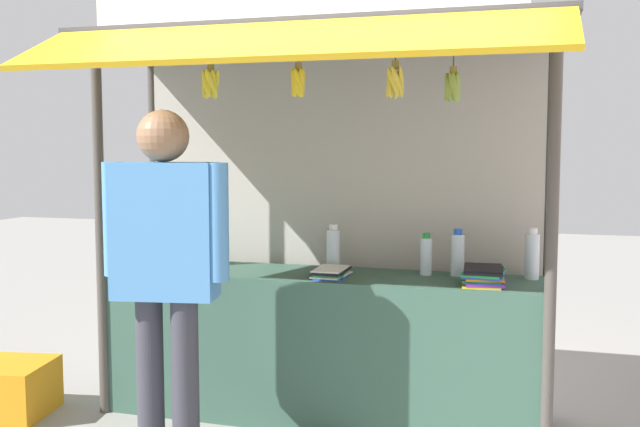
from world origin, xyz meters
The scene contains 16 objects.
ground_plane centered at (0.00, 0.00, 0.00)m, with size 20.00×20.00×0.00m, color gray.
stall_counter centered at (0.00, 0.00, 0.43)m, with size 2.53×0.55×0.86m, color #385B4C.
stall_structure centered at (0.00, 0.07, 1.55)m, with size 2.73×1.38×2.59m.
water_bottle_back_left centered at (0.05, 0.11, 0.99)m, with size 0.08×0.08×0.28m.
water_bottle_far_right centered at (0.60, 0.13, 0.97)m, with size 0.07×0.07×0.24m.
water_bottle_right centered at (0.77, 0.15, 0.98)m, with size 0.08×0.08×0.27m.
water_bottle_mid_right centered at (1.18, 0.16, 0.99)m, with size 0.08×0.08×0.29m.
water_bottle_center centered at (-0.88, 0.08, 0.98)m, with size 0.07×0.07×0.26m.
magazine_stack_front_left centered at (0.93, -0.08, 0.90)m, with size 0.23×0.32×0.09m.
magazine_stack_back_right centered at (0.09, -0.09, 0.88)m, with size 0.19×0.29×0.05m.
banana_bunch_leftmost centered at (0.78, -0.38, 1.88)m, with size 0.09×0.10×0.31m.
banana_bunch_rightmost centered at (-0.50, -0.38, 1.93)m, with size 0.12×0.12×0.27m.
banana_bunch_inner_left centered at (-0.01, -0.38, 1.92)m, with size 0.10×0.09×0.27m.
banana_bunch_inner_right centered at (0.50, -0.38, 1.91)m, with size 0.11×0.11×0.29m.
vendor_person centered at (-0.55, -0.81, 1.06)m, with size 0.67×0.29×1.77m.
plastic_crate centered at (-1.78, -0.48, 0.16)m, with size 0.45×0.45×0.31m, color orange.
Camera 1 is at (1.16, -3.99, 1.58)m, focal length 40.76 mm.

